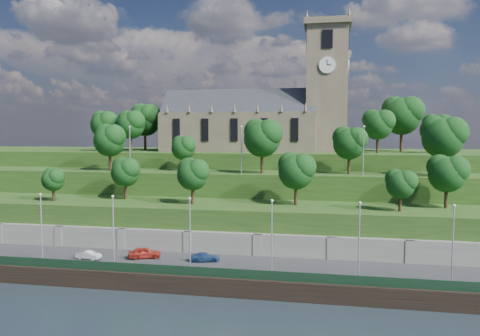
% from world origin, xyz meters
% --- Properties ---
extents(ground, '(320.00, 320.00, 0.00)m').
position_xyz_m(ground, '(0.00, 0.00, 0.00)').
color(ground, black).
rests_on(ground, ground).
extents(promenade, '(160.00, 12.00, 2.00)m').
position_xyz_m(promenade, '(0.00, 6.00, 1.00)').
color(promenade, '#2D2D30').
rests_on(promenade, ground).
extents(quay_wall, '(160.00, 0.50, 2.20)m').
position_xyz_m(quay_wall, '(0.00, -0.05, 1.10)').
color(quay_wall, black).
rests_on(quay_wall, ground).
extents(fence, '(160.00, 0.10, 1.20)m').
position_xyz_m(fence, '(0.00, 0.60, 2.60)').
color(fence, '#16331F').
rests_on(fence, promenade).
extents(retaining_wall, '(160.00, 2.10, 5.00)m').
position_xyz_m(retaining_wall, '(0.00, 11.97, 2.50)').
color(retaining_wall, slate).
rests_on(retaining_wall, ground).
extents(embankment_lower, '(160.00, 12.00, 8.00)m').
position_xyz_m(embankment_lower, '(0.00, 18.00, 4.00)').
color(embankment_lower, '#234316').
rests_on(embankment_lower, ground).
extents(embankment_upper, '(160.00, 10.00, 12.00)m').
position_xyz_m(embankment_upper, '(0.00, 29.00, 6.00)').
color(embankment_upper, '#234316').
rests_on(embankment_upper, ground).
extents(hilltop, '(160.00, 32.00, 15.00)m').
position_xyz_m(hilltop, '(0.00, 50.00, 7.50)').
color(hilltop, '#234316').
rests_on(hilltop, ground).
extents(church, '(38.60, 12.35, 27.60)m').
position_xyz_m(church, '(0.79, 45.98, 22.52)').
color(church, brown).
rests_on(church, hilltop).
extents(trees_lower, '(64.95, 8.59, 7.98)m').
position_xyz_m(trees_lower, '(5.96, 18.51, 12.90)').
color(trees_lower, black).
rests_on(trees_lower, embankment_lower).
extents(trees_upper, '(63.70, 8.36, 9.57)m').
position_xyz_m(trees_upper, '(6.98, 27.80, 17.97)').
color(trees_upper, black).
rests_on(trees_upper, embankment_upper).
extents(trees_hilltop, '(73.76, 16.75, 11.51)m').
position_xyz_m(trees_hilltop, '(1.28, 45.73, 21.69)').
color(trees_hilltop, black).
rests_on(trees_hilltop, hilltop).
extents(lamp_posts_promenade, '(60.36, 0.36, 9.18)m').
position_xyz_m(lamp_posts_promenade, '(-2.00, 2.50, 7.22)').
color(lamp_posts_promenade, '#B2B2B7').
rests_on(lamp_posts_promenade, promenade).
extents(lamp_posts_upper, '(40.36, 0.36, 8.12)m').
position_xyz_m(lamp_posts_upper, '(0.00, 26.00, 16.67)').
color(lamp_posts_upper, '#B2B2B7').
rests_on(lamp_posts_upper, embankment_upper).
extents(car_left, '(4.69, 3.23, 1.48)m').
position_xyz_m(car_left, '(-9.82, 7.19, 2.74)').
color(car_left, '#A8271C').
rests_on(car_left, promenade).
extents(car_middle, '(3.51, 1.46, 1.13)m').
position_xyz_m(car_middle, '(-17.01, 5.32, 2.56)').
color(car_middle, '#B1B2B6').
rests_on(car_middle, promenade).
extents(car_right, '(4.16, 2.54, 1.13)m').
position_xyz_m(car_right, '(-1.37, 7.18, 2.56)').
color(car_right, navy).
rests_on(car_right, promenade).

